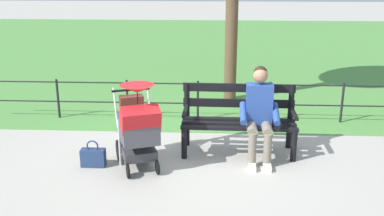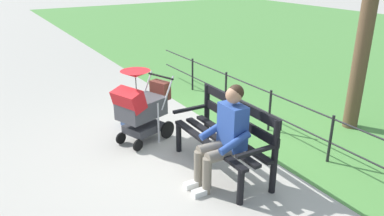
# 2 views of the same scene
# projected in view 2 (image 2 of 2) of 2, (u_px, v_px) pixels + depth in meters

# --- Properties ---
(ground_plane) EXTENTS (60.00, 60.00, 0.00)m
(ground_plane) POSITION_uv_depth(u_px,v_px,m) (194.00, 151.00, 5.53)
(ground_plane) COLOR #ADA89E
(park_bench) EXTENTS (1.61, 0.63, 0.96)m
(park_bench) POSITION_uv_depth(u_px,v_px,m) (227.00, 133.00, 4.89)
(park_bench) COLOR black
(park_bench) RESTS_ON ground
(person_on_bench) EXTENTS (0.54, 0.74, 1.28)m
(person_on_bench) POSITION_uv_depth(u_px,v_px,m) (225.00, 134.00, 4.52)
(person_on_bench) COLOR slate
(person_on_bench) RESTS_ON ground
(stroller) EXTENTS (0.76, 0.99, 1.15)m
(stroller) POSITION_uv_depth(u_px,v_px,m) (141.00, 105.00, 5.64)
(stroller) COLOR black
(stroller) RESTS_ON ground
(handbag) EXTENTS (0.32, 0.14, 0.37)m
(handbag) POSITION_uv_depth(u_px,v_px,m) (127.00, 120.00, 6.30)
(handbag) COLOR navy
(handbag) RESTS_ON ground
(park_fence) EXTENTS (7.38, 0.04, 0.70)m
(park_fence) POSITION_uv_depth(u_px,v_px,m) (282.00, 112.00, 5.85)
(park_fence) COLOR black
(park_fence) RESTS_ON ground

